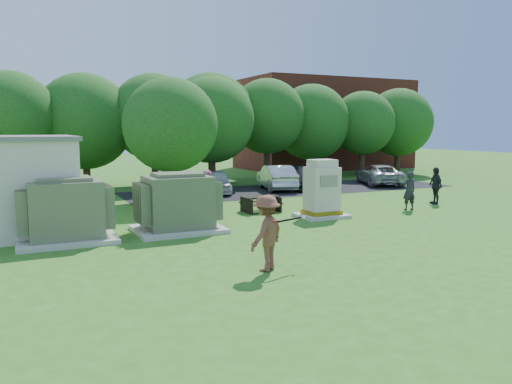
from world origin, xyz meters
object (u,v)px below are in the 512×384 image
transformer_right (178,204)px  car_silver_a (276,177)px  person_at_picnic (209,194)px  car_silver_b (379,175)px  transformer_left (66,212)px  picnic_table (261,202)px  person_walking_right (435,186)px  generator_cabinet (322,192)px  batter (266,233)px  person_by_generator (409,191)px  car_white (216,182)px  car_dark (307,178)px

transformer_right → car_silver_a: (8.83, 9.26, -0.24)m
person_at_picnic → car_silver_b: size_ratio=0.41×
car_silver_a → car_silver_b: (7.28, -0.49, -0.08)m
transformer_left → picnic_table: bearing=16.9°
person_walking_right → car_silver_a: 9.35m
transformer_left → transformer_right: size_ratio=1.00×
generator_cabinet → batter: generator_cabinet is taller
person_by_generator → car_silver_b: (5.51, 8.71, -0.21)m
car_silver_a → car_white: bearing=13.8°
transformer_left → transformer_right: same height
person_by_generator → person_walking_right: (2.42, 0.85, 0.03)m
transformer_left → car_silver_a: transformer_left is taller
transformer_right → person_at_picnic: 2.91m
transformer_right → car_silver_a: bearing=46.4°
person_by_generator → transformer_left: bearing=8.5°
transformer_right → generator_cabinet: size_ratio=1.27×
generator_cabinet → transformer_left: bearing=-178.7°
picnic_table → car_silver_b: car_silver_b is taller
transformer_right → person_at_picnic: bearing=48.1°
generator_cabinet → person_at_picnic: size_ratio=1.22×
transformer_left → person_at_picnic: size_ratio=1.55×
person_walking_right → car_dark: person_walking_right is taller
car_silver_a → car_dark: (1.86, -0.41, -0.07)m
car_white → car_silver_a: bearing=16.6°
car_silver_b → transformer_left: bearing=46.7°
transformer_left → transformer_right: bearing=0.0°
generator_cabinet → picnic_table: generator_cabinet is taller
generator_cabinet → person_at_picnic: generator_cabinet is taller
batter → car_dark: size_ratio=0.43×
transformer_right → batter: size_ratio=1.55×
picnic_table → person_walking_right: 8.72m
generator_cabinet → batter: size_ratio=1.22×
batter → person_walking_right: size_ratio=1.09×
generator_cabinet → picnic_table: size_ratio=1.49×
generator_cabinet → car_dark: bearing=62.1°
person_by_generator → car_dark: person_by_generator is taller
person_walking_right → car_white: (-8.04, 8.35, -0.23)m
person_by_generator → car_silver_a: size_ratio=0.39×
person_by_generator → transformer_right: bearing=8.6°
picnic_table → batter: bearing=-115.3°
transformer_left → transformer_right: (3.70, 0.00, 0.00)m
picnic_table → car_white: size_ratio=0.41×
generator_cabinet → car_silver_b: (9.99, 8.55, -0.38)m
car_dark → car_silver_b: bearing=19.8°
transformer_right → person_at_picnic: size_ratio=1.55×
transformer_right → car_dark: (10.69, 8.85, -0.31)m
transformer_right → car_silver_a: transformer_right is taller
car_white → transformer_left: bearing=-116.5°
generator_cabinet → picnic_table: 2.87m
car_silver_a → car_dark: car_silver_a is taller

